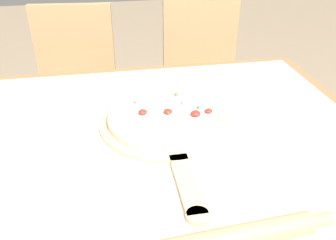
% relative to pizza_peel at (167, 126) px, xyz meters
% --- Properties ---
extents(dining_table, '(1.23, 1.00, 0.75)m').
position_rel_pizza_peel_xyz_m(dining_table, '(-0.03, -0.04, -0.12)').
color(dining_table, olive).
rests_on(dining_table, ground_plane).
extents(towel_cloth, '(1.15, 0.92, 0.00)m').
position_rel_pizza_peel_xyz_m(towel_cloth, '(-0.03, -0.04, -0.01)').
color(towel_cloth, silver).
rests_on(towel_cloth, dining_table).
extents(pizza_peel, '(0.38, 0.59, 0.01)m').
position_rel_pizza_peel_xyz_m(pizza_peel, '(0.00, 0.00, 0.00)').
color(pizza_peel, '#D6B784').
rests_on(pizza_peel, towel_cloth).
extents(pizza, '(0.33, 0.33, 0.03)m').
position_rel_pizza_peel_xyz_m(pizza, '(0.00, 0.02, 0.02)').
color(pizza, beige).
rests_on(pizza, pizza_peel).
extents(chair_left, '(0.44, 0.44, 0.91)m').
position_rel_pizza_peel_xyz_m(chair_left, '(-0.31, 0.80, -0.23)').
color(chair_left, tan).
rests_on(chair_left, ground_plane).
extents(chair_right, '(0.43, 0.43, 0.91)m').
position_rel_pizza_peel_xyz_m(chair_right, '(0.32, 0.80, -0.23)').
color(chair_right, tan).
rests_on(chair_right, ground_plane).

